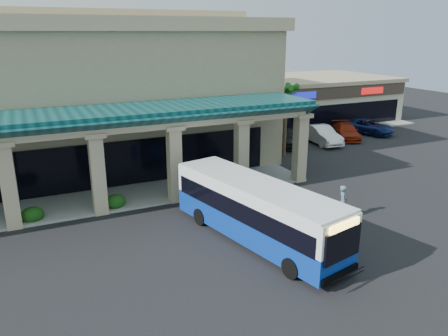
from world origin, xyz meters
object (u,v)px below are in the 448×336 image
transit_bus (256,212)px  car_white (321,135)px  car_silver (290,137)px  car_red (346,131)px  pedestrian (343,202)px  car_gray (368,127)px

transit_bus → car_white: bearing=31.7°
car_silver → transit_bus: bearing=-107.5°
car_silver → car_red: 6.55m
car_silver → car_red: (6.54, 0.18, -0.09)m
transit_bus → pedestrian: (5.73, 0.38, -0.56)m
pedestrian → car_gray: 22.49m
pedestrian → car_white: 17.09m
pedestrian → car_red: size_ratio=0.38×
pedestrian → car_silver: 15.99m
pedestrian → car_red: pedestrian is taller
pedestrian → car_white: bearing=2.1°
car_white → car_red: car_white is taller
car_silver → car_gray: 10.00m
car_white → car_red: 3.45m
pedestrian → car_red: bearing=-5.3°
transit_bus → pedestrian: size_ratio=5.70×
car_gray → car_red: bearing=171.5°
transit_bus → car_white: 21.05m
transit_bus → car_red: 23.99m
car_red → pedestrian: bearing=-105.9°
pedestrian → car_gray: bearing=-10.7°
car_silver → car_white: car_white is taller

